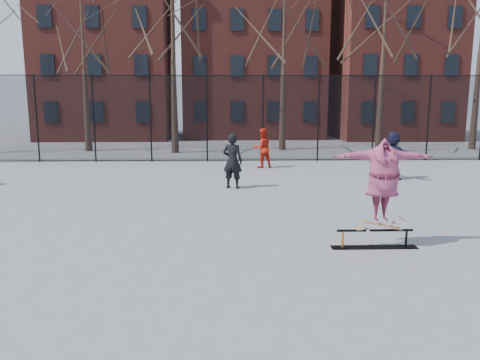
{
  "coord_description": "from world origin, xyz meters",
  "views": [
    {
      "loc": [
        -0.5,
        -8.83,
        3.01
      ],
      "look_at": [
        -0.2,
        1.5,
        1.16
      ],
      "focal_mm": 35.0,
      "sensor_mm": 36.0,
      "label": 1
    }
  ],
  "objects_px": {
    "bystander_red": "(262,148)",
    "bystander_navy": "(393,155)",
    "skateboard": "(381,227)",
    "bystander_black": "(232,161)",
    "skate_rail": "(374,240)",
    "skater": "(383,184)"
  },
  "relations": [
    {
      "from": "bystander_red",
      "to": "bystander_navy",
      "type": "bearing_deg",
      "value": 127.23
    },
    {
      "from": "skateboard",
      "to": "bystander_red",
      "type": "xyz_separation_m",
      "value": [
        -1.56,
        10.82,
        0.4
      ]
    },
    {
      "from": "skateboard",
      "to": "bystander_black",
      "type": "xyz_separation_m",
      "value": [
        -2.89,
        6.31,
        0.48
      ]
    },
    {
      "from": "skate_rail",
      "to": "bystander_navy",
      "type": "relative_size",
      "value": 0.99
    },
    {
      "from": "bystander_red",
      "to": "bystander_navy",
      "type": "distance_m",
      "value": 5.45
    },
    {
      "from": "skateboard",
      "to": "bystander_red",
      "type": "height_order",
      "value": "bystander_red"
    },
    {
      "from": "skateboard",
      "to": "bystander_navy",
      "type": "xyz_separation_m",
      "value": [
        2.99,
        7.83,
        0.45
      ]
    },
    {
      "from": "bystander_red",
      "to": "bystander_navy",
      "type": "xyz_separation_m",
      "value": [
        4.55,
        -2.99,
        0.04
      ]
    },
    {
      "from": "bystander_navy",
      "to": "bystander_black",
      "type": "bearing_deg",
      "value": 68.11
    },
    {
      "from": "skateboard",
      "to": "skate_rail",
      "type": "bearing_deg",
      "value": 180.0
    },
    {
      "from": "bystander_navy",
      "to": "skater",
      "type": "bearing_deg",
      "value": 122.76
    },
    {
      "from": "skater",
      "to": "bystander_black",
      "type": "height_order",
      "value": "skater"
    },
    {
      "from": "skate_rail",
      "to": "bystander_black",
      "type": "bearing_deg",
      "value": 113.77
    },
    {
      "from": "bystander_black",
      "to": "bystander_red",
      "type": "bearing_deg",
      "value": -88.06
    },
    {
      "from": "skate_rail",
      "to": "skateboard",
      "type": "distance_m",
      "value": 0.31
    },
    {
      "from": "skate_rail",
      "to": "bystander_navy",
      "type": "height_order",
      "value": "bystander_navy"
    },
    {
      "from": "skate_rail",
      "to": "bystander_navy",
      "type": "xyz_separation_m",
      "value": [
        3.11,
        7.83,
        0.73
      ]
    },
    {
      "from": "bystander_red",
      "to": "bystander_navy",
      "type": "height_order",
      "value": "bystander_navy"
    },
    {
      "from": "skate_rail",
      "to": "bystander_black",
      "type": "height_order",
      "value": "bystander_black"
    },
    {
      "from": "skateboard",
      "to": "bystander_black",
      "type": "bearing_deg",
      "value": 114.62
    },
    {
      "from": "skateboard",
      "to": "bystander_black",
      "type": "height_order",
      "value": "bystander_black"
    },
    {
      "from": "bystander_navy",
      "to": "skate_rail",
      "type": "bearing_deg",
      "value": 122.05
    }
  ]
}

